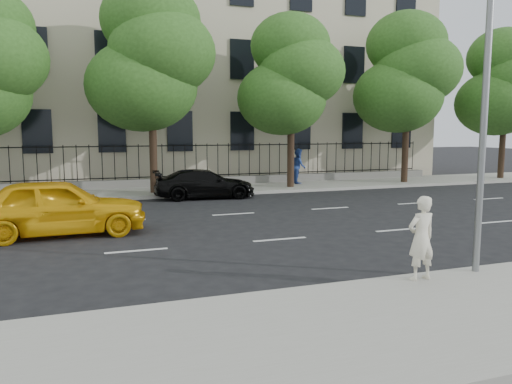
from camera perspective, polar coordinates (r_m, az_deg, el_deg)
ground at (r=12.09m, az=7.27°, el=-7.86°), size 120.00×120.00×0.00m
near_sidewalk at (r=8.86m, az=19.38°, el=-13.41°), size 60.00×4.00×0.15m
far_sidewalk at (r=25.15m, az=-7.28°, el=0.20°), size 60.00×4.00×0.15m
lane_markings at (r=16.35m, az=-0.28°, el=-3.79°), size 49.60×4.62×0.01m
masonry_building at (r=34.27m, az=-10.90°, el=17.01°), size 34.60×12.11×18.50m
iron_fence at (r=26.74m, az=-8.09°, el=1.84°), size 30.00×0.50×2.20m
street_light at (r=11.81m, az=23.22°, el=16.48°), size 0.25×3.32×8.05m
tree_c at (r=24.21m, az=-11.89°, el=14.87°), size 5.89×5.50×9.80m
tree_d at (r=26.05m, az=4.00°, el=13.19°), size 5.34×4.94×8.84m
tree_e at (r=29.57m, az=16.86°, el=12.89°), size 5.71×5.31×9.46m
tree_f at (r=34.13m, az=26.53°, el=11.11°), size 5.52×5.12×9.01m
yellow_taxi at (r=15.76m, az=-21.74°, el=-1.59°), size 5.09×2.17×1.72m
black_sedan at (r=22.67m, az=-5.90°, el=0.93°), size 4.66×2.17×1.32m
woman_near at (r=10.41m, az=18.37°, el=-5.02°), size 0.64×0.45×1.68m
pedestrian_far at (r=27.40m, az=4.88°, el=2.98°), size 0.92×1.07×1.92m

